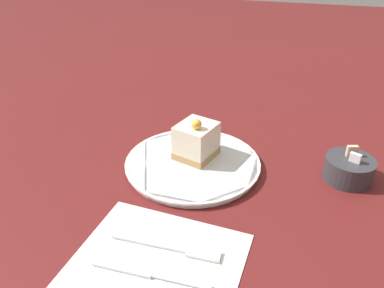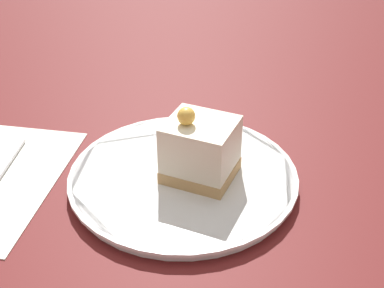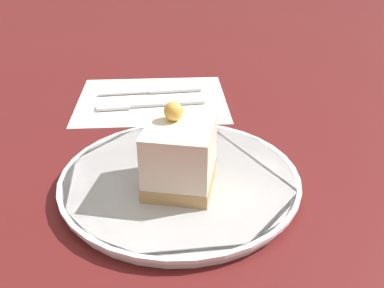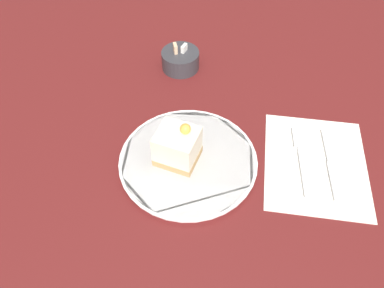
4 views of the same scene
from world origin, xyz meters
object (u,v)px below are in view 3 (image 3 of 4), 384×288
Objects in this scene: cake_slice at (180,156)px; fork at (142,105)px; knife at (162,91)px; plate at (180,179)px.

fork is (0.25, 0.04, -0.05)m from cake_slice.
fork is 0.96× the size of knife.
cake_slice is 0.31m from knife.
cake_slice is (-0.02, 0.00, 0.04)m from plate.
fork is at bearing 145.98° from knife.
cake_slice reaches higher than knife.
fork and knife have the same top height.
plate is 2.87× the size of cake_slice.
plate is at bearing 12.16° from cake_slice.
fork is (0.23, 0.04, -0.00)m from plate.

